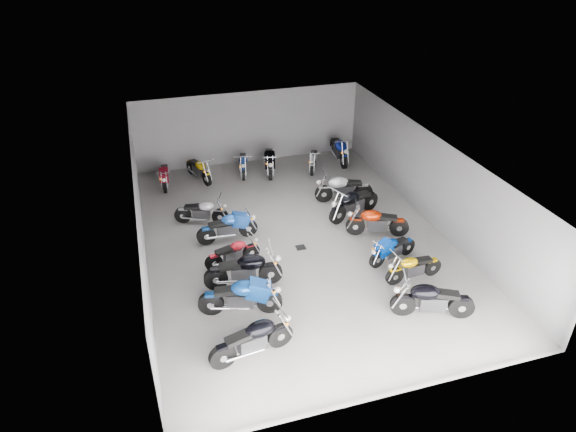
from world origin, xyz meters
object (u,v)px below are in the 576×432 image
motorcycle_back_e (313,160)px  drain_grate (301,247)px  motorcycle_right_b (413,267)px  motorcycle_left_f (202,212)px  motorcycle_right_e (354,203)px  motorcycle_back_b (199,169)px  motorcycle_left_a (253,339)px  motorcycle_right_d (377,222)px  motorcycle_left_e (228,227)px  motorcycle_back_f (339,150)px  motorcycle_left_c (244,270)px  motorcycle_right_c (392,249)px  motorcycle_back_a (165,175)px  motorcycle_back_d (270,160)px  motorcycle_back_c (243,163)px  motorcycle_right_f (343,188)px  motorcycle_left_b (241,297)px  motorcycle_right_a (432,300)px  motorcycle_left_d (233,253)px

motorcycle_back_e → drain_grate: bearing=90.4°
drain_grate → motorcycle_right_b: motorcycle_right_b is taller
motorcycle_left_f → motorcycle_right_e: size_ratio=0.84×
motorcycle_right_e → motorcycle_back_b: bearing=24.7°
motorcycle_left_a → motorcycle_right_d: (5.41, 4.35, -0.02)m
motorcycle_left_e → motorcycle_back_f: (6.07, 5.10, 0.06)m
drain_grate → motorcycle_back_b: (-2.51, 6.18, 0.48)m
motorcycle_left_a → motorcycle_left_c: bearing=160.6°
motorcycle_right_c → motorcycle_back_a: 9.98m
motorcycle_right_b → motorcycle_back_d: size_ratio=0.84×
motorcycle_back_a → motorcycle_back_c: bearing=-170.6°
motorcycle_left_e → motorcycle_right_b: motorcycle_left_e is taller
motorcycle_left_c → motorcycle_right_f: bearing=137.6°
motorcycle_left_a → motorcycle_left_e: motorcycle_left_a is taller
motorcycle_back_a → drain_grate: bearing=128.7°
motorcycle_right_d → motorcycle_back_e: (-0.31, 5.79, -0.07)m
motorcycle_right_d → motorcycle_back_d: 6.44m
motorcycle_right_e → motorcycle_left_b: bearing=107.1°
motorcycle_back_c → motorcycle_back_e: bearing=-176.4°
motorcycle_left_a → motorcycle_back_a: motorcycle_left_a is taller
motorcycle_left_b → motorcycle_right_a: 5.23m
motorcycle_right_c → motorcycle_back_f: bearing=-26.3°
motorcycle_back_c → motorcycle_left_a: bearing=90.8°
drain_grate → motorcycle_back_f: motorcycle_back_f is taller
motorcycle_right_e → motorcycle_left_c: bearing=99.8°
motorcycle_right_d → motorcycle_right_b: bearing=-160.8°
motorcycle_left_c → motorcycle_left_e: motorcycle_left_c is taller
motorcycle_right_e → motorcycle_right_f: bearing=-26.3°
drain_grate → motorcycle_left_f: size_ratio=0.17×
motorcycle_left_c → motorcycle_back_d: (2.78, 7.53, -0.01)m
motorcycle_right_e → motorcycle_right_f: motorcycle_right_e is taller
motorcycle_left_e → motorcycle_right_b: bearing=48.5°
drain_grate → motorcycle_left_e: (-2.23, 1.18, 0.50)m
motorcycle_back_c → motorcycle_back_f: (4.43, 0.04, 0.09)m
motorcycle_left_a → motorcycle_back_a: 10.44m
motorcycle_left_b → motorcycle_left_c: bearing=177.6°
motorcycle_right_e → motorcycle_back_a: 7.90m
motorcycle_left_b → motorcycle_back_e: motorcycle_left_b is taller
motorcycle_left_d → motorcycle_back_c: motorcycle_back_c is taller
motorcycle_right_b → motorcycle_right_f: size_ratio=0.85×
motorcycle_right_b → motorcycle_back_e: bearing=-2.7°
motorcycle_right_b → motorcycle_right_f: (-0.13, 5.34, 0.09)m
motorcycle_back_c → motorcycle_back_d: bearing=-177.3°
motorcycle_right_b → motorcycle_back_f: motorcycle_back_f is taller
motorcycle_left_f → motorcycle_right_a: bearing=58.4°
motorcycle_left_b → motorcycle_right_d: (5.34, 2.67, -0.04)m
motorcycle_left_f → motorcycle_back_e: bearing=141.8°
motorcycle_back_a → motorcycle_right_e: bearing=149.9°
motorcycle_back_a → motorcycle_back_b: (1.43, 0.16, 0.02)m
motorcycle_right_e → motorcycle_right_f: 1.28m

